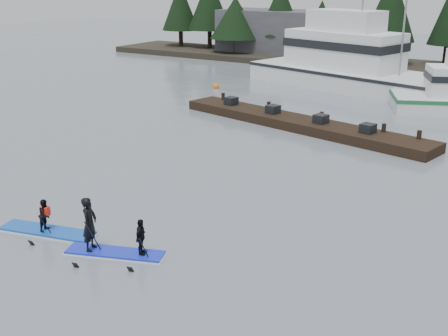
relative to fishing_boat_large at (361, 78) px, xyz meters
The scene contains 9 objects.
ground 30.91m from the fishing_boat_large, 84.94° to the right, with size 160.00×160.00×0.00m, color slate.
far_shore 11.57m from the fishing_boat_large, 76.35° to the left, with size 70.00×8.00×0.60m, color #2D281E.
treeline 11.58m from the fishing_boat_large, 76.35° to the left, with size 60.00×4.00×8.00m, color black, non-canonical shape.
waterfront_building 17.46m from the fishing_boat_large, 130.44° to the left, with size 18.00×6.00×5.00m, color #4C4C51.
fishing_boat_large is the anchor object (origin of this frame).
floating_dock 13.57m from the fishing_boat_large, 86.09° to the right, with size 16.67×2.22×0.56m, color black.
buoy_a 11.45m from the fishing_boat_large, 150.13° to the right, with size 0.50×0.50×0.50m, color orange.
paddleboard_solo 31.24m from the fishing_boat_large, 90.91° to the right, with size 3.54×1.63×1.75m.
paddleboard_duo 31.33m from the fishing_boat_large, 85.55° to the right, with size 3.24×1.81×2.38m.
Camera 1 is at (11.36, -12.25, 8.46)m, focal length 45.00 mm.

